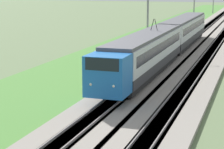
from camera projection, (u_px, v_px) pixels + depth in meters
The scene contains 8 objects.
ballast_main at pixel (181, 48), 55.45m from camera, with size 240.00×4.40×0.30m.
ballast_adjacent at pixel (213, 50), 54.19m from camera, with size 240.00×4.40×0.30m.
track_main at pixel (181, 48), 55.44m from camera, with size 240.00×1.57×0.45m.
track_adjacent at pixel (213, 50), 54.19m from camera, with size 240.00×1.57×0.45m.
grass_verge at pixel (136, 47), 57.28m from camera, with size 240.00×11.48×0.12m.
passenger_train at pixel (169, 39), 47.39m from camera, with size 42.38×2.82×5.03m.
catenary_mast_mid at pixel (148, 17), 50.50m from camera, with size 0.22×2.56×8.64m.
catenary_mast_far at pixel (194, 4), 86.08m from camera, with size 0.22×2.56×8.30m.
Camera 1 is at (-4.90, -9.08, 8.19)m, focal length 70.00 mm.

